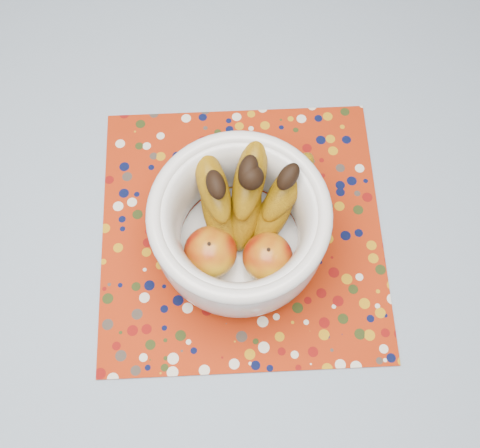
# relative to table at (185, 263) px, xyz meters

# --- Properties ---
(table) EXTENTS (1.20, 1.20, 0.75)m
(table) POSITION_rel_table_xyz_m (0.00, 0.00, 0.00)
(table) COLOR brown
(table) RESTS_ON ground
(tablecloth) EXTENTS (1.32, 1.32, 0.01)m
(tablecloth) POSITION_rel_table_xyz_m (0.00, 0.00, 0.08)
(tablecloth) COLOR slate
(tablecloth) RESTS_ON table
(placemat) EXTENTS (0.51, 0.51, 0.00)m
(placemat) POSITION_rel_table_xyz_m (0.09, 0.04, 0.09)
(placemat) COLOR #962208
(placemat) RESTS_ON tablecloth
(fruit_bowl) EXTENTS (0.25, 0.25, 0.19)m
(fruit_bowl) POSITION_rel_table_xyz_m (0.09, 0.02, 0.18)
(fruit_bowl) COLOR silver
(fruit_bowl) RESTS_ON placemat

